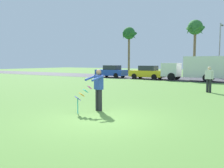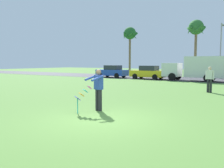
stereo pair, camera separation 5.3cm
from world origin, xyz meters
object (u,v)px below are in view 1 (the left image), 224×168
person_kite_flyer (98,88)px  palm_tree_left_near (129,35)px  streetlight_pole (220,47)px  kite_held (82,95)px  parked_car_yellow (147,73)px  parked_truck_white_box (198,68)px  parked_car_blue (111,72)px  palm_tree_right_near (195,30)px  person_walker_near (209,79)px

person_kite_flyer → palm_tree_left_near: palm_tree_left_near is taller
palm_tree_left_near → streetlight_pole: palm_tree_left_near is taller
kite_held → parked_car_yellow: 20.37m
parked_truck_white_box → streetlight_pole: streetlight_pole is taller
palm_tree_left_near → streetlight_pole: (15.10, -2.80, -2.65)m
parked_car_blue → parked_car_yellow: 5.20m
streetlight_pole → kite_held: bearing=-90.7°
parked_truck_white_box → palm_tree_right_near: size_ratio=0.84×
kite_held → person_walker_near: (2.69, 9.81, 0.21)m
kite_held → person_walker_near: person_walker_near is taller
person_kite_flyer → kite_held: size_ratio=1.58×
palm_tree_left_near → parked_car_yellow: bearing=-50.7°
palm_tree_right_near → kite_held: bearing=-83.4°
person_walker_near → parked_car_blue: bearing=146.2°
parked_car_blue → streetlight_pole: size_ratio=0.60×
person_kite_flyer → palm_tree_left_near: (-14.99, 28.84, 5.69)m
parked_truck_white_box → parked_car_yellow: bearing=180.0°
kite_held → palm_tree_right_near: bearing=96.6°
palm_tree_left_near → parked_truck_white_box: bearing=-35.8°
kite_held → streetlight_pole: size_ratio=0.16×
person_kite_flyer → streetlight_pole: size_ratio=0.25×
parked_car_yellow → palm_tree_right_near: 11.16m
parked_car_yellow → person_walker_near: 13.15m
parked_truck_white_box → person_walker_near: parked_truck_white_box is taller
palm_tree_right_near → person_kite_flyer: bearing=-82.8°
palm_tree_left_near → person_walker_near: 27.03m
parked_car_yellow → palm_tree_right_near: palm_tree_right_near is taller
kite_held → parked_car_blue: 22.55m
kite_held → parked_car_blue: (-11.56, 19.36, 0.05)m
person_kite_flyer → parked_truck_white_box: (-0.72, 18.56, 0.46)m
parked_car_blue → palm_tree_right_near: bearing=47.4°
kite_held → parked_car_blue: bearing=120.9°
parked_truck_white_box → parked_car_blue: bearing=-180.0°
parked_car_blue → streetlight_pole: (11.88, 7.48, 3.22)m
parked_truck_white_box → palm_tree_right_near: 10.76m
person_kite_flyer → palm_tree_right_near: size_ratio=0.22×
person_kite_flyer → parked_car_blue: person_kite_flyer is taller
parked_car_blue → parked_truck_white_box: parked_truck_white_box is taller
parked_car_blue → palm_tree_right_near: palm_tree_right_near is taller
parked_car_blue → person_kite_flyer: bearing=-57.6°
palm_tree_left_near → streetlight_pole: 15.58m
person_kite_flyer → parked_car_yellow: (-6.57, 18.56, -0.18)m
parked_truck_white_box → palm_tree_left_near: (-14.27, 10.28, 5.23)m
parked_truck_white_box → palm_tree_right_near: bearing=107.2°
parked_car_yellow → person_walker_near: (9.05, -9.54, 0.16)m
parked_car_blue → person_walker_near: (14.25, -9.54, 0.16)m
streetlight_pole → parked_car_blue: bearing=-147.8°
palm_tree_right_near → person_walker_near: (5.97, -18.55, -5.68)m
palm_tree_left_near → palm_tree_right_near: bearing=-6.3°
kite_held → parked_truck_white_box: 19.37m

